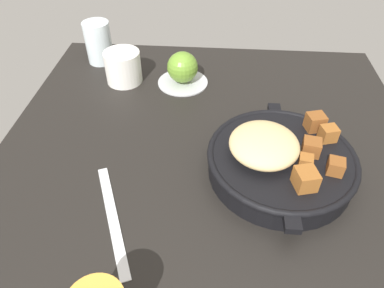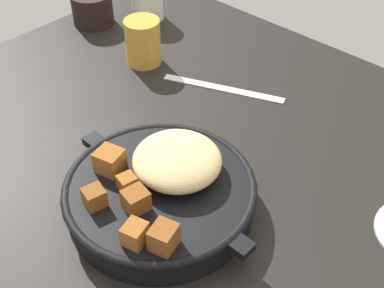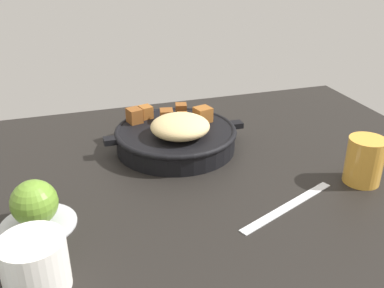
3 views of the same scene
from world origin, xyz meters
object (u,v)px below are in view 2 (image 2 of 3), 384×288
object	(u,v)px
cast_iron_skillet	(162,190)
juice_glass_amber	(143,42)
coffee_mug_dark	(92,9)
butter_knife	(223,88)

from	to	relation	value
cast_iron_skillet	juice_glass_amber	world-z (taller)	same
juice_glass_amber	coffee_mug_dark	bearing A→B (deg)	170.43
cast_iron_skillet	coffee_mug_dark	world-z (taller)	cast_iron_skillet
cast_iron_skillet	juice_glass_amber	size ratio (longest dim) A/B	3.47
coffee_mug_dark	cast_iron_skillet	bearing A→B (deg)	-28.89
cast_iron_skillet	butter_knife	xyz separation A→B (cm)	(-11.90, 26.68, -3.08)
juice_glass_amber	cast_iron_skillet	bearing A→B (deg)	-38.99
butter_knife	juice_glass_amber	bearing A→B (deg)	168.48
butter_knife	coffee_mug_dark	distance (cm)	36.26
cast_iron_skillet	coffee_mug_dark	size ratio (longest dim) A/B	3.50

